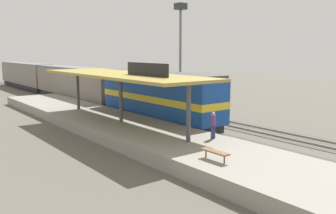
{
  "coord_description": "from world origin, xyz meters",
  "views": [
    {
      "loc": [
        -18.65,
        -24.04,
        6.39
      ],
      "look_at": [
        -1.38,
        -1.85,
        2.0
      ],
      "focal_mm": 38.27,
      "sensor_mm": 36.0,
      "label": 1
    }
  ],
  "objects_px": {
    "passenger_carriage_rear": "(26,75)",
    "person_waiting": "(213,124)",
    "locomotive": "(158,97)",
    "freight_car": "(156,91)",
    "platform_bench": "(215,152)",
    "passenger_carriage_front": "(75,83)",
    "person_walking": "(121,103)",
    "light_mast": "(180,33)"
  },
  "relations": [
    {
      "from": "passenger_carriage_front",
      "to": "freight_car",
      "type": "relative_size",
      "value": 1.67
    },
    {
      "from": "freight_car",
      "to": "person_waiting",
      "type": "bearing_deg",
      "value": -114.39
    },
    {
      "from": "locomotive",
      "to": "person_waiting",
      "type": "relative_size",
      "value": 8.44
    },
    {
      "from": "passenger_carriage_rear",
      "to": "light_mast",
      "type": "distance_m",
      "value": 33.97
    },
    {
      "from": "passenger_carriage_front",
      "to": "person_walking",
      "type": "bearing_deg",
      "value": -99.18
    },
    {
      "from": "locomotive",
      "to": "passenger_carriage_rear",
      "type": "bearing_deg",
      "value": 90.0
    },
    {
      "from": "person_walking",
      "to": "locomotive",
      "type": "bearing_deg",
      "value": -38.28
    },
    {
      "from": "freight_car",
      "to": "person_waiting",
      "type": "height_order",
      "value": "freight_car"
    },
    {
      "from": "freight_car",
      "to": "person_walking",
      "type": "distance_m",
      "value": 8.53
    },
    {
      "from": "passenger_carriage_rear",
      "to": "light_mast",
      "type": "xyz_separation_m",
      "value": [
        7.8,
        -32.5,
        6.08
      ]
    },
    {
      "from": "light_mast",
      "to": "person_waiting",
      "type": "height_order",
      "value": "light_mast"
    },
    {
      "from": "light_mast",
      "to": "person_walking",
      "type": "distance_m",
      "value": 12.99
    },
    {
      "from": "passenger_carriage_front",
      "to": "person_walking",
      "type": "height_order",
      "value": "passenger_carriage_front"
    },
    {
      "from": "freight_car",
      "to": "passenger_carriage_rear",
      "type": "bearing_deg",
      "value": 98.14
    },
    {
      "from": "person_walking",
      "to": "passenger_carriage_rear",
      "type": "bearing_deg",
      "value": 85.99
    },
    {
      "from": "platform_bench",
      "to": "locomotive",
      "type": "xyz_separation_m",
      "value": [
        6.0,
        13.01,
        1.07
      ]
    },
    {
      "from": "passenger_carriage_rear",
      "to": "freight_car",
      "type": "height_order",
      "value": "passenger_carriage_rear"
    },
    {
      "from": "passenger_carriage_rear",
      "to": "person_walking",
      "type": "height_order",
      "value": "passenger_carriage_rear"
    },
    {
      "from": "locomotive",
      "to": "freight_car",
      "type": "bearing_deg",
      "value": 55.25
    },
    {
      "from": "person_walking",
      "to": "platform_bench",
      "type": "bearing_deg",
      "value": -102.8
    },
    {
      "from": "platform_bench",
      "to": "locomotive",
      "type": "bearing_deg",
      "value": 65.25
    },
    {
      "from": "passenger_carriage_rear",
      "to": "person_waiting",
      "type": "relative_size",
      "value": 11.7
    },
    {
      "from": "passenger_carriage_front",
      "to": "platform_bench",
      "type": "bearing_deg",
      "value": -100.95
    },
    {
      "from": "locomotive",
      "to": "light_mast",
      "type": "bearing_deg",
      "value": 38.94
    },
    {
      "from": "platform_bench",
      "to": "light_mast",
      "type": "relative_size",
      "value": 0.15
    },
    {
      "from": "passenger_carriage_rear",
      "to": "freight_car",
      "type": "relative_size",
      "value": 1.67
    },
    {
      "from": "platform_bench",
      "to": "person_walking",
      "type": "xyz_separation_m",
      "value": [
        3.42,
        15.05,
        0.51
      ]
    },
    {
      "from": "person_waiting",
      "to": "person_walking",
      "type": "relative_size",
      "value": 1.0
    },
    {
      "from": "platform_bench",
      "to": "passenger_carriage_rear",
      "type": "xyz_separation_m",
      "value": [
        6.0,
        51.81,
        0.97
      ]
    },
    {
      "from": "platform_bench",
      "to": "freight_car",
      "type": "height_order",
      "value": "freight_car"
    },
    {
      "from": "passenger_carriage_rear",
      "to": "person_waiting",
      "type": "xyz_separation_m",
      "value": [
        -2.79,
        -48.47,
        -0.46
      ]
    },
    {
      "from": "locomotive",
      "to": "person_waiting",
      "type": "xyz_separation_m",
      "value": [
        -2.79,
        -9.67,
        -0.56
      ]
    },
    {
      "from": "light_mast",
      "to": "person_waiting",
      "type": "xyz_separation_m",
      "value": [
        -10.59,
        -15.97,
        -6.54
      ]
    },
    {
      "from": "platform_bench",
      "to": "passenger_carriage_rear",
      "type": "distance_m",
      "value": 52.17
    },
    {
      "from": "passenger_carriage_front",
      "to": "passenger_carriage_rear",
      "type": "xyz_separation_m",
      "value": [
        0.0,
        20.8,
        0.0
      ]
    },
    {
      "from": "platform_bench",
      "to": "freight_car",
      "type": "distance_m",
      "value": 22.33
    },
    {
      "from": "locomotive",
      "to": "passenger_carriage_rear",
      "type": "distance_m",
      "value": 38.8
    },
    {
      "from": "platform_bench",
      "to": "person_walking",
      "type": "relative_size",
      "value": 0.99
    },
    {
      "from": "locomotive",
      "to": "person_waiting",
      "type": "distance_m",
      "value": 10.08
    },
    {
      "from": "passenger_carriage_rear",
      "to": "person_walking",
      "type": "relative_size",
      "value": 11.7
    },
    {
      "from": "locomotive",
      "to": "passenger_carriage_rear",
      "type": "xyz_separation_m",
      "value": [
        0.0,
        38.8,
        -0.1
      ]
    },
    {
      "from": "platform_bench",
      "to": "light_mast",
      "type": "height_order",
      "value": "light_mast"
    }
  ]
}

